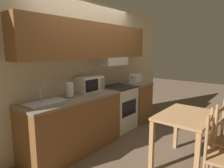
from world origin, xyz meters
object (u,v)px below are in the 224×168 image
object	(u,v)px
toaster	(135,78)
paper_towel_roll	(70,90)
microwave	(89,84)
dining_table	(186,123)
chair_left_of_table	(219,156)
stove_range	(118,108)
sink_basin	(46,102)

from	to	relation	value
toaster	paper_towel_roll	distance (m)	1.87
microwave	dining_table	xyz separation A→B (m)	(0.20, -1.71, -0.40)
microwave	dining_table	size ratio (longest dim) A/B	0.53
microwave	toaster	bearing A→B (deg)	-6.10
chair_left_of_table	stove_range	bearing A→B (deg)	63.25
chair_left_of_table	microwave	bearing A→B (deg)	81.68
microwave	stove_range	bearing A→B (deg)	-10.08
stove_range	chair_left_of_table	world-z (taller)	chair_left_of_table
sink_basin	toaster	bearing A→B (deg)	-0.10
sink_basin	microwave	bearing A→B (deg)	8.07
paper_towel_roll	dining_table	xyz separation A→B (m)	(0.73, -1.60, -0.38)
microwave	paper_towel_roll	size ratio (longest dim) A/B	2.12
stove_range	sink_basin	world-z (taller)	sink_basin
toaster	paper_towel_roll	size ratio (longest dim) A/B	1.16
paper_towel_roll	chair_left_of_table	distance (m)	2.22
paper_towel_roll	dining_table	distance (m)	1.80
microwave	dining_table	distance (m)	1.76
microwave	paper_towel_roll	world-z (taller)	microwave
sink_basin	paper_towel_roll	size ratio (longest dim) A/B	2.45
microwave	sink_basin	bearing A→B (deg)	-171.93
stove_range	dining_table	distance (m)	1.67
toaster	dining_table	size ratio (longest dim) A/B	0.29
sink_basin	dining_table	world-z (taller)	sink_basin
stove_range	paper_towel_roll	world-z (taller)	paper_towel_roll
toaster	chair_left_of_table	xyz separation A→B (m)	(-1.43, -2.06, -0.56)
microwave	chair_left_of_table	world-z (taller)	microwave
paper_towel_roll	chair_left_of_table	world-z (taller)	paper_towel_roll
sink_basin	dining_table	bearing A→B (deg)	-52.82
sink_basin	chair_left_of_table	size ratio (longest dim) A/B	0.60
paper_towel_roll	sink_basin	bearing A→B (deg)	-176.01
sink_basin	dining_table	size ratio (longest dim) A/B	0.61
dining_table	sink_basin	bearing A→B (deg)	127.18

